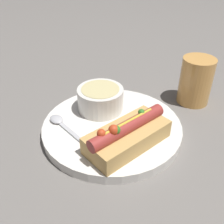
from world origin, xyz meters
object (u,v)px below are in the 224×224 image
at_px(soup_bowl, 100,98).
at_px(spoon, 64,126).
at_px(drinking_glass, 196,81).
at_px(hot_dog, 127,135).

height_order(soup_bowl, spoon, soup_bowl).
bearing_deg(soup_bowl, spoon, -154.82).
relative_size(soup_bowl, spoon, 0.66).
relative_size(spoon, drinking_glass, 1.36).
bearing_deg(drinking_glass, spoon, -173.94).
relative_size(hot_dog, drinking_glass, 1.57).
bearing_deg(spoon, drinking_glass, -107.44).
distance_m(spoon, drinking_glass, 0.31).
distance_m(hot_dog, spoon, 0.13).
bearing_deg(hot_dog, drinking_glass, 6.33).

